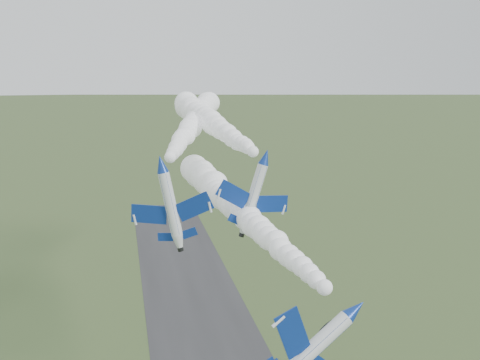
% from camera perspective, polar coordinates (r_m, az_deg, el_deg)
% --- Properties ---
extents(jet_lead, '(6.80, 13.63, 9.35)m').
position_cam_1_polar(jet_lead, '(55.96, 12.31, -13.36)').
color(jet_lead, silver).
extents(smoke_trail_jet_lead, '(15.87, 59.75, 5.62)m').
position_cam_1_polar(smoke_trail_jet_lead, '(83.20, -0.08, -3.24)').
color(smoke_trail_jet_lead, white).
extents(jet_pair_left, '(11.95, 14.13, 4.02)m').
position_cam_1_polar(jet_pair_left, '(76.03, -8.42, 1.71)').
color(jet_pair_left, silver).
extents(smoke_trail_jet_pair_left, '(26.60, 69.87, 5.84)m').
position_cam_1_polar(smoke_trail_jet_pair_left, '(114.11, -4.87, 6.16)').
color(smoke_trail_jet_pair_left, white).
extents(jet_pair_right, '(10.89, 13.59, 4.34)m').
position_cam_1_polar(jet_pair_right, '(77.89, 2.76, 2.48)').
color(jet_pair_right, silver).
extents(smoke_trail_jet_pair_right, '(10.59, 57.58, 5.87)m').
position_cam_1_polar(smoke_trail_jet_pair_right, '(107.71, -3.08, 6.11)').
color(smoke_trail_jet_pair_right, white).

